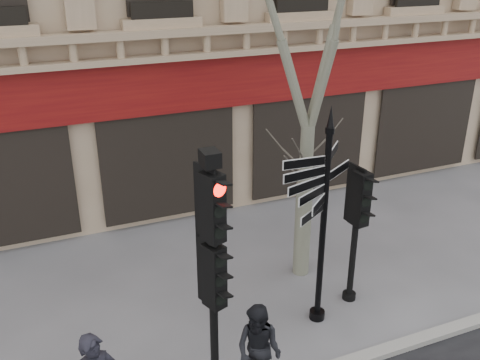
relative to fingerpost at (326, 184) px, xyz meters
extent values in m
plane|color=#5B5B60|center=(-1.48, 0.06, -2.85)|extent=(80.00, 80.00, 0.00)
cube|color=#5D090D|center=(-1.48, 4.94, 0.75)|extent=(28.00, 0.25, 1.30)
cube|color=#9A8264|center=(-1.48, 4.71, 1.72)|extent=(28.00, 0.35, 0.74)
cylinder|color=black|center=(0.00, 0.00, -0.97)|extent=(0.11, 0.11, 3.76)
cylinder|color=black|center=(0.00, 0.00, -2.77)|extent=(0.29, 0.29, 0.17)
cone|color=black|center=(0.00, 0.00, 1.21)|extent=(0.13, 0.13, 0.38)
cylinder|color=black|center=(-2.44, -0.93, -0.96)|extent=(0.13, 0.13, 3.79)
cube|color=black|center=(-2.44, -0.93, -0.66)|extent=(0.54, 0.46, 1.03)
cube|color=black|center=(-2.44, -0.93, 0.46)|extent=(0.54, 0.46, 1.03)
sphere|color=#FF0C05|center=(-2.44, -0.93, 0.73)|extent=(0.22, 0.22, 0.22)
cube|color=black|center=(-2.44, -0.93, 1.17)|extent=(0.33, 0.37, 0.22)
cylinder|color=black|center=(0.92, 0.29, -1.44)|extent=(0.14, 0.14, 2.83)
cylinder|color=black|center=(0.92, 0.29, -2.77)|extent=(0.29, 0.29, 0.16)
cube|color=black|center=(0.92, 0.29, -0.56)|extent=(0.51, 0.39, 1.07)
cylinder|color=gray|center=(0.48, 1.54, -1.78)|extent=(0.35, 0.35, 2.14)
cylinder|color=gray|center=(0.48, 1.54, -0.12)|extent=(0.27, 0.27, 1.36)
imported|color=black|center=(-1.81, -1.24, -2.05)|extent=(0.96, 0.99, 1.61)
camera|label=1|loc=(-4.63, -7.21, 3.73)|focal=40.00mm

